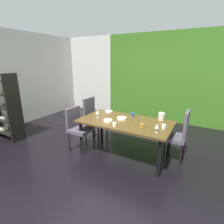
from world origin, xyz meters
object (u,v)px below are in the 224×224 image
at_px(chair_left_near, 78,126).
at_px(cup_west, 164,127).
at_px(dining_table, 125,124).
at_px(cup_rear, 114,124).
at_px(wine_glass_near_shelf, 157,126).
at_px(chair_left_far, 93,117).
at_px(cup_east, 142,126).
at_px(serving_bowl_south, 109,112).
at_px(serving_bowl_center, 122,118).
at_px(display_shelf, 2,106).
at_px(wine_glass_near_window, 97,112).
at_px(serving_bowl_front, 108,121).
at_px(cup_corner, 133,114).
at_px(pitcher_north, 161,116).
at_px(chair_right_far, 179,134).

bearing_deg(chair_left_near, cup_west, 98.09).
xyz_separation_m(dining_table, cup_rear, (-0.04, -0.37, 0.12)).
height_order(wine_glass_near_shelf, cup_west, wine_glass_near_shelf).
relative_size(chair_left_far, chair_left_near, 1.11).
distance_m(wine_glass_near_shelf, cup_east, 0.31).
xyz_separation_m(serving_bowl_south, serving_bowl_center, (0.49, -0.31, 0.00)).
height_order(dining_table, cup_east, cup_east).
bearing_deg(chair_left_far, cup_east, 71.85).
distance_m(display_shelf, serving_bowl_south, 2.69).
bearing_deg(wine_glass_near_window, cup_west, 2.43).
bearing_deg(dining_table, serving_bowl_front, -140.60).
distance_m(chair_left_far, display_shelf, 2.30).
bearing_deg(serving_bowl_south, serving_bowl_front, -61.19).
bearing_deg(cup_corner, display_shelf, -160.98).
xyz_separation_m(cup_east, cup_rear, (-0.47, -0.19, -0.00)).
distance_m(serving_bowl_south, serving_bowl_center, 0.58).
bearing_deg(pitcher_north, wine_glass_near_shelf, -82.24).
height_order(display_shelf, cup_east, display_shelf).
bearing_deg(cup_west, wine_glass_near_window, -177.57).
height_order(serving_bowl_south, serving_bowl_center, serving_bowl_center).
bearing_deg(pitcher_north, cup_west, -70.69).
height_order(chair_right_far, wine_glass_near_shelf, chair_right_far).
relative_size(serving_bowl_front, cup_west, 2.24).
distance_m(wine_glass_near_window, cup_west, 1.39).
distance_m(dining_table, pitcher_north, 0.77).
bearing_deg(pitcher_north, chair_right_far, -17.17).
height_order(cup_east, pitcher_north, pitcher_north).
distance_m(chair_right_far, display_shelf, 4.19).
xyz_separation_m(chair_left_near, cup_rear, (0.96, -0.08, 0.24)).
bearing_deg(display_shelf, chair_left_near, 11.54).
height_order(wine_glass_near_shelf, serving_bowl_center, wine_glass_near_shelf).
height_order(chair_left_near, pitcher_north, chair_left_near).
distance_m(chair_left_far, cup_rear, 1.19).
distance_m(chair_left_far, serving_bowl_front, 0.92).
distance_m(wine_glass_near_shelf, serving_bowl_center, 0.89).
bearing_deg(pitcher_north, chair_left_far, -175.88).
relative_size(display_shelf, serving_bowl_center, 8.39).
height_order(dining_table, serving_bowl_front, serving_bowl_front).
height_order(chair_right_far, display_shelf, display_shelf).
distance_m(chair_right_far, serving_bowl_south, 1.61).
distance_m(chair_left_far, chair_left_near, 0.59).
bearing_deg(chair_left_near, pitcher_north, 113.45).
bearing_deg(pitcher_north, cup_rear, -130.52).
height_order(wine_glass_near_shelf, pitcher_north, same).
height_order(serving_bowl_center, cup_east, cup_east).
distance_m(chair_left_far, wine_glass_near_shelf, 1.84).
bearing_deg(display_shelf, serving_bowl_center, 14.51).
distance_m(wine_glass_near_shelf, cup_rear, 0.77).
height_order(chair_left_far, serving_bowl_front, chair_left_far).
height_order(chair_left_near, wine_glass_near_shelf, chair_left_near).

